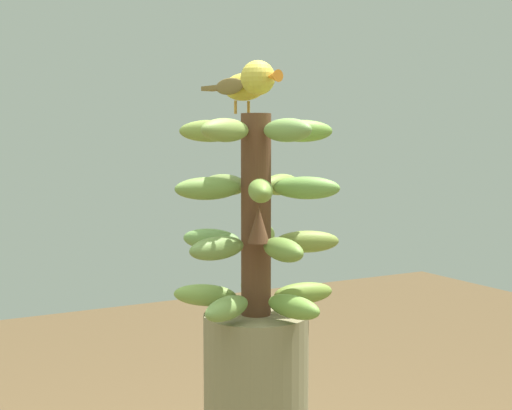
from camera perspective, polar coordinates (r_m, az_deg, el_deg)
The scene contains 2 objects.
banana_bunch at distance 1.21m, azimuth 0.00°, elevation -0.82°, with size 0.29×0.29×0.34m.
perched_bird at distance 1.23m, azimuth -0.60°, elevation 9.64°, with size 0.07×0.21×0.09m.
Camera 1 is at (0.58, 1.05, 1.22)m, focal length 50.42 mm.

